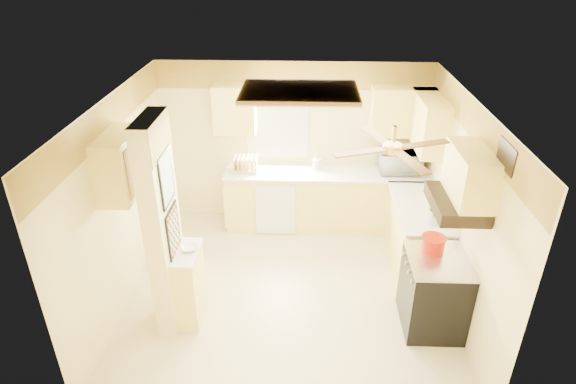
{
  "coord_description": "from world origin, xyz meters",
  "views": [
    {
      "loc": [
        0.19,
        -4.92,
        4.02
      ],
      "look_at": [
        -0.03,
        0.35,
        1.24
      ],
      "focal_mm": 30.0,
      "sensor_mm": 36.0,
      "label": 1
    }
  ],
  "objects_px": {
    "bowl": "(190,248)",
    "dutch_oven": "(433,244)",
    "stove": "(434,292)",
    "kettle": "(433,216)",
    "microwave": "(400,162)"
  },
  "relations": [
    {
      "from": "microwave",
      "to": "bowl",
      "type": "distance_m",
      "value": 3.43
    },
    {
      "from": "bowl",
      "to": "dutch_oven",
      "type": "bearing_deg",
      "value": 2.6
    },
    {
      "from": "microwave",
      "to": "kettle",
      "type": "relative_size",
      "value": 2.65
    },
    {
      "from": "stove",
      "to": "bowl",
      "type": "distance_m",
      "value": 2.8
    },
    {
      "from": "bowl",
      "to": "stove",
      "type": "bearing_deg",
      "value": -0.89
    },
    {
      "from": "stove",
      "to": "bowl",
      "type": "xyz_separation_m",
      "value": [
        -2.76,
        0.04,
        0.5
      ]
    },
    {
      "from": "microwave",
      "to": "kettle",
      "type": "xyz_separation_m",
      "value": [
        0.16,
        -1.47,
        -0.06
      ]
    },
    {
      "from": "microwave",
      "to": "kettle",
      "type": "bearing_deg",
      "value": 95.7
    },
    {
      "from": "microwave",
      "to": "bowl",
      "type": "xyz_separation_m",
      "value": [
        -2.67,
        -2.15,
        -0.14
      ]
    },
    {
      "from": "microwave",
      "to": "bowl",
      "type": "bearing_deg",
      "value": 38.25
    },
    {
      "from": "dutch_oven",
      "to": "kettle",
      "type": "distance_m",
      "value": 0.56
    },
    {
      "from": "stove",
      "to": "dutch_oven",
      "type": "distance_m",
      "value": 0.57
    },
    {
      "from": "dutch_oven",
      "to": "kettle",
      "type": "relative_size",
      "value": 1.21
    },
    {
      "from": "stove",
      "to": "kettle",
      "type": "height_order",
      "value": "kettle"
    },
    {
      "from": "dutch_oven",
      "to": "stove",
      "type": "bearing_deg",
      "value": -75.14
    }
  ]
}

